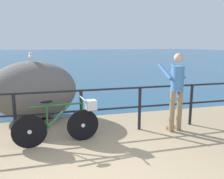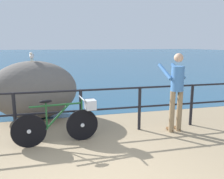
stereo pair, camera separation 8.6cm
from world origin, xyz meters
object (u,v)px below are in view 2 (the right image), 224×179
breakwater_boulder_main (34,90)px  seagull (32,56)px  person_at_railing (176,89)px  bicycle (64,121)px

breakwater_boulder_main → seagull: 0.92m
person_at_railing → bicycle: bearing=84.5°
person_at_railing → breakwater_boulder_main: bearing=54.0°
bicycle → breakwater_boulder_main: size_ratio=0.75×
seagull → person_at_railing: bearing=62.4°
breakwater_boulder_main → seagull: (0.00, -0.10, 0.91)m
person_at_railing → seagull: bearing=55.3°
person_at_railing → seagull: (-3.19, 1.69, 0.69)m
bicycle → seagull: (-0.70, 1.74, 1.22)m
breakwater_boulder_main → person_at_railing: bearing=-29.2°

